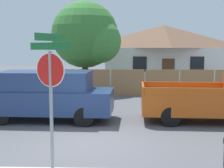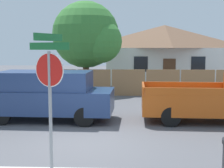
{
  "view_description": "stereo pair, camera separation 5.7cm",
  "coord_description": "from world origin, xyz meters",
  "px_view_note": "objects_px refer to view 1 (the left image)",
  "views": [
    {
      "loc": [
        1.19,
        -8.93,
        2.77
      ],
      "look_at": [
        0.83,
        1.15,
        1.6
      ],
      "focal_mm": 50.0,
      "sensor_mm": 36.0,
      "label": 1
    },
    {
      "loc": [
        1.24,
        -8.93,
        2.77
      ],
      "look_at": [
        0.83,
        1.15,
        1.6
      ],
      "focal_mm": 50.0,
      "sensor_mm": 36.0,
      "label": 2
    }
  ],
  "objects_px": {
    "red_suv": "(48,94)",
    "orange_pickup": "(219,99)",
    "stop_sign": "(51,81)",
    "house": "(163,53)",
    "oak_tree": "(88,36)"
  },
  "relations": [
    {
      "from": "oak_tree",
      "to": "red_suv",
      "type": "relative_size",
      "value": 1.14
    },
    {
      "from": "red_suv",
      "to": "house",
      "type": "bearing_deg",
      "value": 68.7
    },
    {
      "from": "stop_sign",
      "to": "house",
      "type": "bearing_deg",
      "value": 100.8
    },
    {
      "from": "orange_pickup",
      "to": "stop_sign",
      "type": "distance_m",
      "value": 7.48
    },
    {
      "from": "house",
      "to": "stop_sign",
      "type": "bearing_deg",
      "value": -103.8
    },
    {
      "from": "oak_tree",
      "to": "orange_pickup",
      "type": "relative_size",
      "value": 1.06
    },
    {
      "from": "house",
      "to": "red_suv",
      "type": "bearing_deg",
      "value": -113.66
    },
    {
      "from": "oak_tree",
      "to": "red_suv",
      "type": "height_order",
      "value": "oak_tree"
    },
    {
      "from": "house",
      "to": "orange_pickup",
      "type": "xyz_separation_m",
      "value": [
        0.35,
        -14.04,
        -1.52
      ]
    },
    {
      "from": "oak_tree",
      "to": "stop_sign",
      "type": "distance_m",
      "value": 13.42
    },
    {
      "from": "oak_tree",
      "to": "red_suv",
      "type": "bearing_deg",
      "value": -94.76
    },
    {
      "from": "oak_tree",
      "to": "stop_sign",
      "type": "bearing_deg",
      "value": -86.89
    },
    {
      "from": "orange_pickup",
      "to": "red_suv",
      "type": "bearing_deg",
      "value": -177.75
    },
    {
      "from": "orange_pickup",
      "to": "stop_sign",
      "type": "bearing_deg",
      "value": -131.45
    },
    {
      "from": "red_suv",
      "to": "orange_pickup",
      "type": "distance_m",
      "value": 6.5
    }
  ]
}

